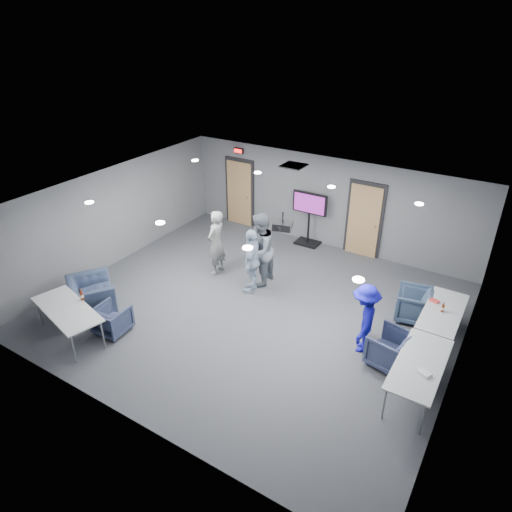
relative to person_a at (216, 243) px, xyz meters
The scene contains 28 objects.
floor 2.16m from the person_a, 27.64° to the right, with size 9.00×9.00×0.00m, color #3D3F45.
ceiling 2.67m from the person_a, 27.64° to the right, with size 9.00×9.00×0.00m, color silver.
wall_back 3.57m from the person_a, 60.61° to the left, with size 9.00×0.02×2.70m, color slate.
wall_front 5.23m from the person_a, 70.50° to the right, with size 9.00×0.02×2.70m, color slate.
wall_left 2.94m from the person_a, 161.73° to the right, with size 0.02×8.00×2.70m, color slate.
wall_right 6.32m from the person_a, ahead, with size 0.02×8.00×2.70m, color slate.
door_left 3.30m from the person_a, 112.50° to the left, with size 1.06×0.17×2.24m.
door_right 4.23m from the person_a, 45.99° to the left, with size 1.06×0.17×2.24m.
exit_sign 3.63m from the person_a, 112.64° to the left, with size 0.32×0.08×0.16m.
hvac_diffuser 2.88m from the person_a, 56.73° to the left, with size 0.60×0.60×0.03m, color black.
downlights 2.66m from the person_a, 27.64° to the right, with size 6.18×3.78×0.02m.
person_a is the anchor object (origin of this frame).
person_b 1.28m from the person_a, ahead, with size 0.95×0.74×1.95m, color slate.
person_c 1.31m from the person_a, 11.69° to the right, with size 1.00×0.41×1.70m, color #9EB2CB.
person_d 4.55m from the person_a, 12.67° to the right, with size 0.99×0.57×1.54m, color #1B1AAA.
chair_right_a 5.15m from the person_a, ahead, with size 0.80×0.83×0.75m, color #384A61.
chair_right_b 5.25m from the person_a, 12.81° to the right, with size 0.79×0.81×0.74m, color #3A4364.
chair_front_a 3.39m from the person_a, 97.37° to the right, with size 0.68×0.70×0.64m, color #313A55.
chair_front_b 3.34m from the person_a, 117.92° to the right, with size 1.13×0.99×0.73m, color #333F59.
table_right_a 5.75m from the person_a, ahead, with size 0.75×1.81×0.73m.
table_right_b 5.99m from the person_a, 16.50° to the right, with size 0.80×1.93×0.73m.
table_front_left 4.06m from the person_a, 105.20° to the right, with size 2.03×1.23×0.73m.
bottle_front 3.66m from the person_a, 106.55° to the right, with size 0.07×0.07×0.28m.
bottle_right 5.73m from the person_a, ahead, with size 0.06×0.06×0.24m.
snack_box 5.52m from the person_a, ahead, with size 0.19×0.13×0.04m, color #D63C35.
wrapper 6.18m from the person_a, 18.39° to the right, with size 0.22×0.15×0.05m, color white.
tv_stand 3.13m from the person_a, 64.79° to the left, with size 1.07×0.51×1.64m.
projector 3.11m from the person_a, 22.33° to the right, with size 0.45×0.42×0.37m.
Camera 1 is at (4.78, -7.65, 6.30)m, focal length 32.00 mm.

